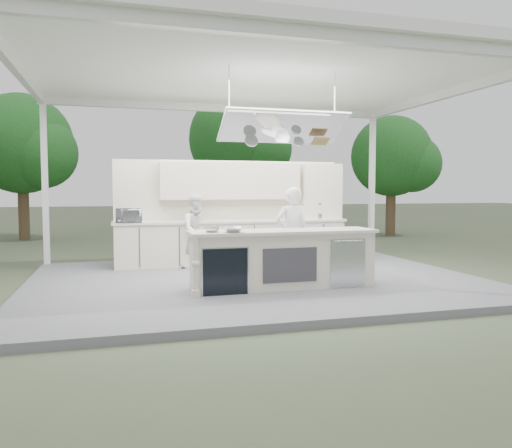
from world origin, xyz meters
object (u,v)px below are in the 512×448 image
object	(u,v)px
head_chef	(292,233)
sous_chef	(198,231)
back_counter	(233,242)
demo_island	(282,259)

from	to	relation	value
head_chef	sous_chef	bearing A→B (deg)	-53.64
back_counter	sous_chef	size ratio (longest dim) A/B	3.33
head_chef	sous_chef	size ratio (longest dim) A/B	1.09
demo_island	sous_chef	world-z (taller)	sous_chef
sous_chef	back_counter	bearing A→B (deg)	11.34
demo_island	back_counter	world-z (taller)	same
back_counter	head_chef	xyz separation A→B (m)	(0.60, -2.11, 0.35)
demo_island	sous_chef	distance (m)	2.67
demo_island	back_counter	distance (m)	2.82
back_counter	head_chef	bearing A→B (deg)	-74.10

